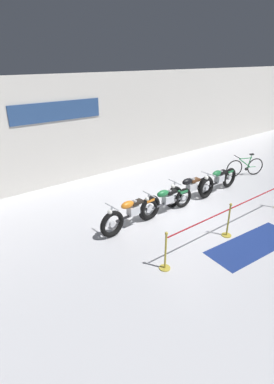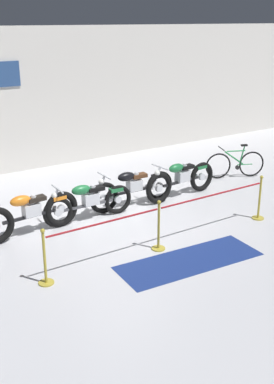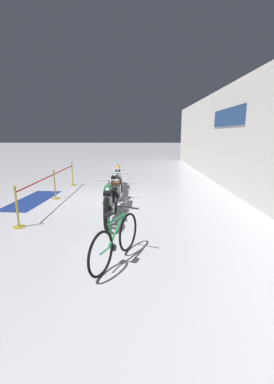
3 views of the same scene
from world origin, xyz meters
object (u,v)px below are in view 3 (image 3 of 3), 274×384
bicycle (116,241)px  floor_banner (33,200)px  motorcycle_black_2 (117,191)px  stanchion_mid_right (18,213)px  motorcycle_orange_0 (118,177)px  stanchion_far_left (62,176)px  motorcycle_green_1 (115,183)px  stanchion_mid_left (55,189)px  motorcycle_green_3 (108,202)px

bicycle → floor_banner: size_ratio=0.57×
motorcycle_black_2 → stanchion_mid_right: bearing=-48.2°
motorcycle_orange_0 → stanchion_far_left: size_ratio=0.44×
motorcycle_orange_0 → floor_banner: motorcycle_orange_0 is taller
motorcycle_orange_0 → motorcycle_black_2: 2.74m
floor_banner → motorcycle_orange_0: bearing=131.0°
motorcycle_green_1 → stanchion_far_left: size_ratio=0.42×
motorcycle_green_1 → motorcycle_black_2: (1.31, 0.18, 0.01)m
motorcycle_green_1 → motorcycle_black_2: motorcycle_black_2 is taller
stanchion_mid_left → stanchion_mid_right: 2.86m
stanchion_mid_right → floor_banner: 2.78m
stanchion_far_left → floor_banner: (1.11, -0.74, -0.65)m
stanchion_far_left → motorcycle_black_2: bearing=52.4°
motorcycle_green_1 → floor_banner: motorcycle_green_1 is taller
motorcycle_orange_0 → motorcycle_green_1: (1.43, 0.02, -0.02)m
motorcycle_orange_0 → stanchion_mid_right: stanchion_mid_right is taller
motorcycle_green_3 → bicycle: bicycle is taller
stanchion_far_left → stanchion_mid_right: same height
motorcycle_green_3 → stanchion_mid_left: bearing=-136.4°
motorcycle_black_2 → stanchion_far_left: size_ratio=0.44×
stanchion_mid_right → floor_banner: size_ratio=0.37×
motorcycle_green_1 → floor_banner: size_ratio=0.78×
stanchion_far_left → motorcycle_orange_0: bearing=115.7°
bicycle → stanchion_mid_left: size_ratio=1.57×
stanchion_mid_left → stanchion_mid_right: size_ratio=1.00×
motorcycle_black_2 → motorcycle_green_1: bearing=-172.3°
motorcycle_green_1 → stanchion_mid_left: bearing=-77.2°
motorcycle_orange_0 → motorcycle_green_1: size_ratio=1.05×
motorcycle_green_1 → motorcycle_green_3: motorcycle_green_3 is taller
motorcycle_green_3 → stanchion_mid_left: 3.11m
bicycle → stanchion_mid_right: (-1.72, -2.55, -0.04)m
motorcycle_green_1 → motorcycle_black_2: size_ratio=0.94×
stanchion_far_left → stanchion_mid_right: 3.78m
motorcycle_green_1 → bicycle: (5.05, 0.46, -0.07)m
motorcycle_orange_0 → motorcycle_green_3: bearing=1.0°
motorcycle_orange_0 → stanchion_far_left: stanchion_far_left is taller
motorcycle_green_3 → floor_banner: motorcycle_green_3 is taller
floor_banner → stanchion_mid_left: bearing=109.6°
stanchion_far_left → stanchion_mid_left: (0.91, 0.00, -0.30)m
floor_banner → stanchion_mid_right: bearing=19.6°
motorcycle_orange_0 → bicycle: 6.50m
bicycle → stanchion_mid_left: bearing=-150.9°
motorcycle_black_2 → floor_banner: (-0.63, -3.01, -0.48)m
motorcycle_orange_0 → motorcycle_green_3: motorcycle_orange_0 is taller
motorcycle_black_2 → stanchion_far_left: bearing=-127.6°
stanchion_mid_left → stanchion_far_left: bearing=180.0°
motorcycle_black_2 → floor_banner: bearing=-101.8°
stanchion_far_left → stanchion_mid_left: same height
motorcycle_orange_0 → floor_banner: (2.11, -2.80, -0.48)m
motorcycle_orange_0 → motorcycle_green_1: motorcycle_orange_0 is taller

